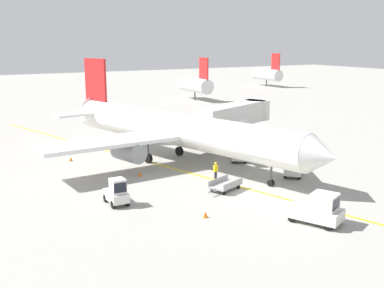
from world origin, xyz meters
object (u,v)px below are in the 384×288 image
object	(u,v)px
jet_bridge	(239,114)
safety_cone_wingtip_left	(71,159)
safety_cone_nose_left	(105,193)
safety_cone_wingtip_right	(140,174)
baggage_tug_near_wing	(117,193)
belt_loader_aft_hold	(239,153)
baggage_cart_loaded	(225,185)
airliner	(174,129)
ground_crew_marshaller	(216,171)
safety_cone_tail_area	(205,214)
safety_cone_nose_right	(293,156)
pushback_tug	(318,209)
belt_loader_forward_hold	(294,167)

from	to	relation	value
jet_bridge	safety_cone_wingtip_left	xyz separation A→B (m)	(-20.11, 1.34, -3.32)
safety_cone_nose_left	safety_cone_wingtip_right	xyz separation A→B (m)	(4.70, 3.78, 0.00)
baggage_tug_near_wing	belt_loader_aft_hold	distance (m)	17.25
safety_cone_wingtip_left	baggage_cart_loaded	bearing A→B (deg)	-62.03
airliner	ground_crew_marshaller	xyz separation A→B (m)	(0.10, -7.87, -2.51)
safety_cone_wingtip_left	safety_cone_tail_area	world-z (taller)	same
safety_cone_nose_right	pushback_tug	bearing A→B (deg)	-126.27
belt_loader_forward_hold	safety_cone_nose_left	distance (m)	17.52
baggage_tug_near_wing	safety_cone_wingtip_left	size ratio (longest dim) A/B	5.48
baggage_tug_near_wing	safety_cone_wingtip_right	size ratio (longest dim) A/B	5.48
belt_loader_aft_hold	safety_cone_tail_area	distance (m)	16.82
baggage_tug_near_wing	safety_cone_nose_right	xyz separation A→B (m)	(21.48, 4.56, -0.71)
belt_loader_aft_hold	baggage_cart_loaded	size ratio (longest dim) A/B	1.29
safety_cone_wingtip_right	jet_bridge	bearing A→B (deg)	24.45
belt_loader_aft_hold	ground_crew_marshaller	world-z (taller)	belt_loader_aft_hold
belt_loader_aft_hold	safety_cone_wingtip_left	world-z (taller)	belt_loader_aft_hold
safety_cone_tail_area	jet_bridge	bearing A→B (deg)	49.73
safety_cone_nose_left	safety_cone_wingtip_right	world-z (taller)	same
pushback_tug	baggage_cart_loaded	bearing A→B (deg)	99.00
airliner	safety_cone_nose_left	size ratio (longest dim) A/B	78.87
baggage_cart_loaded	safety_cone_wingtip_left	distance (m)	18.17
airliner	belt_loader_aft_hold	size ratio (longest dim) A/B	7.14
baggage_cart_loaded	safety_cone_nose_left	world-z (taller)	baggage_cart_loaded
safety_cone_nose_left	safety_cone_wingtip_right	bearing A→B (deg)	38.79
baggage_cart_loaded	safety_cone_tail_area	size ratio (longest dim) A/B	8.59
belt_loader_forward_hold	safety_cone_tail_area	world-z (taller)	belt_loader_forward_hold
belt_loader_aft_hold	safety_cone_wingtip_left	xyz separation A→B (m)	(-15.35, 8.23, -0.56)
jet_bridge	pushback_tug	xyz separation A→B (m)	(-10.14, -23.85, -2.55)
safety_cone_nose_right	baggage_tug_near_wing	bearing A→B (deg)	-168.01
belt_loader_forward_hold	safety_cone_wingtip_left	xyz separation A→B (m)	(-16.59, 15.30, -0.56)
belt_loader_aft_hold	pushback_tug	bearing A→B (deg)	-107.60
safety_cone_wingtip_left	safety_cone_tail_area	bearing A→B (deg)	-79.30
ground_crew_marshaller	safety_cone_wingtip_right	world-z (taller)	ground_crew_marshaller
safety_cone_tail_area	belt_loader_aft_hold	bearing A→B (deg)	46.93
baggage_cart_loaded	safety_cone_nose_right	size ratio (longest dim) A/B	8.59
jet_bridge	baggage_cart_loaded	distance (m)	18.97
safety_cone_nose_right	safety_cone_wingtip_right	size ratio (longest dim) A/B	1.00
safety_cone_wingtip_left	pushback_tug	bearing A→B (deg)	-68.41
pushback_tug	safety_cone_tail_area	size ratio (longest dim) A/B	9.23
baggage_cart_loaded	pushback_tug	bearing A→B (deg)	-81.00
jet_bridge	pushback_tug	size ratio (longest dim) A/B	3.17
baggage_tug_near_wing	safety_cone_nose_right	world-z (taller)	baggage_tug_near_wing
belt_loader_aft_hold	safety_cone_nose_left	world-z (taller)	belt_loader_aft_hold
pushback_tug	ground_crew_marshaller	distance (m)	11.93
safety_cone_nose_left	safety_cone_wingtip_left	xyz separation A→B (m)	(0.69, 12.44, 0.00)
jet_bridge	baggage_tug_near_wing	size ratio (longest dim) A/B	5.34
safety_cone_nose_right	safety_cone_nose_left	bearing A→B (deg)	-174.33
safety_cone_nose_right	safety_cone_tail_area	world-z (taller)	same
airliner	safety_cone_tail_area	distance (m)	16.31
baggage_cart_loaded	safety_cone_tail_area	bearing A→B (deg)	-136.14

